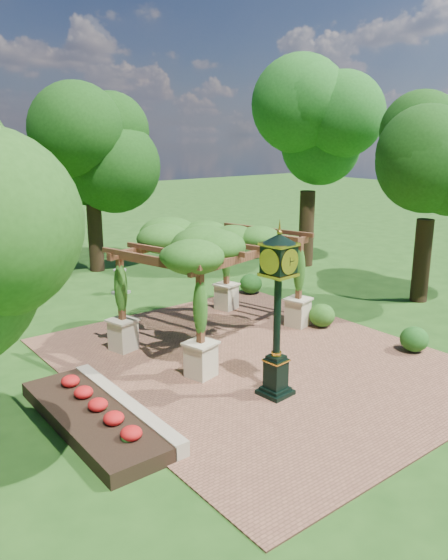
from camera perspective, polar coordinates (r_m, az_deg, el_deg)
ground at (r=15.90m, az=5.64°, el=-9.53°), size 120.00×120.00×0.00m
brick_plaza at (r=16.56m, az=3.23°, el=-8.37°), size 10.00×12.00×0.04m
border_wall at (r=13.76m, az=-10.27°, el=-12.88°), size 0.35×5.00×0.40m
flower_bed at (r=13.43m, az=-13.76°, el=-13.91°), size 1.50×5.00×0.36m
pedestal_clock at (r=13.60m, az=5.64°, el=-2.14°), size 0.93×0.93×4.32m
pergola at (r=17.45m, az=-0.90°, el=3.70°), size 6.88×5.21×3.86m
sundial at (r=23.60m, az=-10.77°, el=-0.32°), size 0.77×0.77×1.06m
shrub_front at (r=18.01m, az=19.27°, el=-5.85°), size 0.89×0.89×0.79m
shrub_mid at (r=19.45m, az=10.19°, el=-3.65°), size 1.18×1.18×0.82m
shrub_back at (r=23.15m, az=2.82°, el=-0.38°), size 1.10×1.10×0.84m
tree_north at (r=27.27m, az=-13.80°, el=12.87°), size 4.15×4.15×8.45m
tree_east_far at (r=28.00m, az=9.00°, el=15.19°), size 4.58×4.58×9.90m
tree_east_near at (r=22.81m, az=20.92°, el=12.33°), size 3.73×3.73×8.65m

